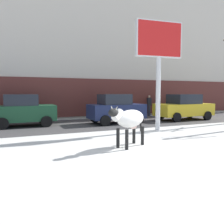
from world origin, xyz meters
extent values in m
plane|color=silver|center=(0.00, 0.00, 0.00)|extent=(120.00, 120.00, 0.00)
cube|color=#423F3F|center=(0.00, 7.46, 0.00)|extent=(60.00, 5.60, 0.01)
cube|color=beige|center=(0.00, 13.46, 6.50)|extent=(44.00, 6.00, 13.00)
cube|color=#5B2823|center=(0.00, 10.41, 1.60)|extent=(43.12, 0.10, 2.80)
ellipsoid|color=silver|center=(-0.28, 1.11, 1.02)|extent=(1.52, 1.15, 0.64)
ellipsoid|color=black|center=(-0.26, 1.31, 1.07)|extent=(0.63, 0.50, 0.40)
cylinder|color=black|center=(-0.63, 0.73, 0.35)|extent=(0.12, 0.12, 0.70)
cylinder|color=black|center=(-0.80, 1.08, 0.35)|extent=(0.12, 0.12, 0.70)
cylinder|color=black|center=(0.25, 1.15, 0.35)|extent=(0.12, 0.12, 0.70)
cylinder|color=black|center=(0.08, 1.50, 0.35)|extent=(0.12, 0.12, 0.70)
cylinder|color=silver|center=(-0.95, 0.79, 1.20)|extent=(0.54, 0.44, 0.44)
ellipsoid|color=black|center=(-1.15, 0.69, 1.30)|extent=(0.50, 0.41, 0.28)
cone|color=beige|center=(-1.07, 0.61, 1.46)|extent=(0.10, 0.13, 0.15)
cone|color=beige|center=(-1.16, 0.81, 1.46)|extent=(0.10, 0.13, 0.15)
cylinder|color=black|center=(0.32, 1.40, 0.77)|extent=(0.06, 0.06, 0.60)
ellipsoid|color=beige|center=(-0.12, 1.19, 0.72)|extent=(0.36, 0.34, 0.20)
cylinder|color=silver|center=(2.74, 3.77, 1.90)|extent=(0.24, 0.24, 3.80)
cube|color=silver|center=(2.74, 3.77, 4.65)|extent=(2.53, 0.48, 1.82)
cube|color=red|center=(2.74, 3.74, 4.65)|extent=(2.40, 0.42, 1.70)
cube|color=#194C2D|center=(-3.55, 8.05, 0.77)|extent=(3.51, 1.73, 0.90)
cube|color=#1E232D|center=(-3.70, 8.05, 1.54)|extent=(1.81, 1.51, 0.64)
cylinder|color=black|center=(-2.42, 8.91, 0.32)|extent=(0.64, 0.23, 0.64)
cylinder|color=black|center=(-2.41, 7.21, 0.32)|extent=(0.64, 0.23, 0.64)
cylinder|color=black|center=(-4.70, 8.89, 0.32)|extent=(0.64, 0.23, 0.64)
cylinder|color=black|center=(-4.68, 7.19, 0.32)|extent=(0.64, 0.23, 0.64)
cube|color=#19234C|center=(1.92, 7.09, 0.77)|extent=(3.51, 1.73, 0.90)
cube|color=#1E232D|center=(1.77, 7.09, 1.54)|extent=(1.81, 1.51, 0.64)
cylinder|color=black|center=(3.05, 7.95, 0.32)|extent=(0.64, 0.23, 0.64)
cylinder|color=black|center=(3.06, 6.25, 0.32)|extent=(0.64, 0.23, 0.64)
cylinder|color=black|center=(0.77, 7.93, 0.32)|extent=(0.64, 0.23, 0.64)
cylinder|color=black|center=(0.79, 6.23, 0.32)|extent=(0.64, 0.23, 0.64)
cube|color=gold|center=(7.15, 6.87, 0.74)|extent=(4.22, 1.80, 0.84)
cube|color=#1E232D|center=(7.15, 6.87, 1.50)|extent=(2.01, 1.57, 0.68)
cylinder|color=black|center=(8.50, 7.76, 0.32)|extent=(0.64, 0.23, 0.64)
cylinder|color=black|center=(8.52, 6.00, 0.32)|extent=(0.64, 0.23, 0.64)
cylinder|color=black|center=(5.77, 7.74, 0.32)|extent=(0.64, 0.23, 0.64)
cylinder|color=black|center=(5.79, 5.98, 0.32)|extent=(0.64, 0.23, 0.64)
cylinder|color=#282833|center=(8.46, 10.26, 0.44)|extent=(0.24, 0.24, 0.88)
cube|color=#386B42|center=(8.46, 10.26, 1.20)|extent=(0.36, 0.22, 0.64)
sphere|color=tan|center=(8.46, 10.26, 1.63)|extent=(0.20, 0.20, 0.20)
cylinder|color=#282833|center=(6.40, 10.26, 0.44)|extent=(0.24, 0.24, 0.88)
cube|color=#232328|center=(6.40, 10.26, 1.20)|extent=(0.36, 0.22, 0.64)
sphere|color=beige|center=(6.40, 10.26, 1.63)|extent=(0.20, 0.20, 0.20)
camera|label=1|loc=(-4.23, -6.22, 1.96)|focal=37.08mm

